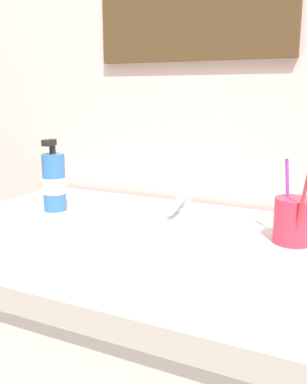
# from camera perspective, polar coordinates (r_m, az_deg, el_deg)

# --- Properties ---
(tiled_wall_back) EXTENTS (2.15, 0.04, 2.40)m
(tiled_wall_back) POSITION_cam_1_polar(r_m,az_deg,el_deg) (1.25, 5.55, 14.61)
(tiled_wall_back) COLOR beige
(tiled_wall_back) RESTS_ON ground
(sink_basin) EXTENTS (0.43, 0.43, 0.13)m
(sink_basin) POSITION_cam_1_polar(r_m,az_deg,el_deg) (0.97, -0.79, -8.20)
(sink_basin) COLOR white
(sink_basin) RESTS_ON vanity_counter
(faucet) EXTENTS (0.02, 0.15, 0.09)m
(faucet) POSITION_cam_1_polar(r_m,az_deg,el_deg) (1.12, 3.88, -0.73)
(faucet) COLOR silver
(faucet) RESTS_ON sink_basin
(toothbrush_cup) EXTENTS (0.08, 0.08, 0.09)m
(toothbrush_cup) POSITION_cam_1_polar(r_m,az_deg,el_deg) (0.94, 17.73, -3.58)
(toothbrush_cup) COLOR #D8334C
(toothbrush_cup) RESTS_ON vanity_counter
(toothbrush_red) EXTENTS (0.04, 0.06, 0.21)m
(toothbrush_red) POSITION_cam_1_polar(r_m,az_deg,el_deg) (0.87, 19.06, 0.01)
(toothbrush_red) COLOR red
(toothbrush_red) RESTS_ON toothbrush_cup
(toothbrush_purple) EXTENTS (0.03, 0.02, 0.19)m
(toothbrush_purple) POSITION_cam_1_polar(r_m,az_deg,el_deg) (0.94, 17.02, 0.61)
(toothbrush_purple) COLOR purple
(toothbrush_purple) RESTS_ON toothbrush_cup
(soap_dispenser) EXTENTS (0.06, 0.06, 0.19)m
(soap_dispenser) POSITION_cam_1_polar(r_m,az_deg,el_deg) (1.17, -12.80, 1.27)
(soap_dispenser) COLOR #3372BF
(soap_dispenser) RESTS_ON vanity_counter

